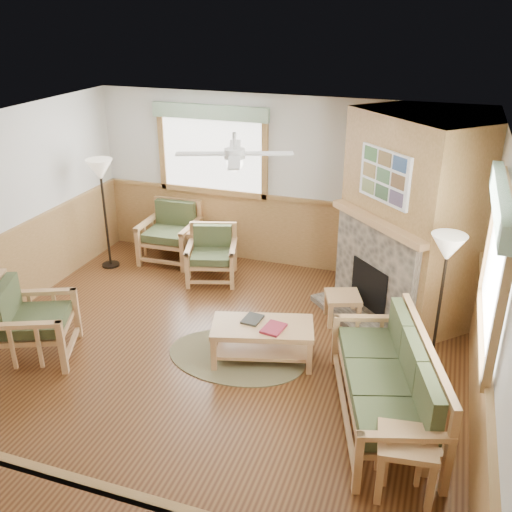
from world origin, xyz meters
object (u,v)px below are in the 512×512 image
(armchair_left, at_px, (34,320))
(end_table_chairs, at_px, (204,247))
(floor_lamp_right, at_px, (440,303))
(coffee_table, at_px, (262,342))
(end_table_sofa, at_px, (404,464))
(armchair_back_right, at_px, (212,255))
(sofa, at_px, (384,381))
(floor_lamp_left, at_px, (105,214))
(footstool, at_px, (342,308))
(armchair_back_left, at_px, (170,233))

(armchair_left, bearing_deg, end_table_chairs, -38.91)
(end_table_chairs, xyz_separation_m, floor_lamp_right, (3.68, -1.76, 0.53))
(armchair_left, xyz_separation_m, coffee_table, (2.60, 0.79, -0.25))
(armchair_left, distance_m, end_table_sofa, 4.45)
(armchair_back_right, bearing_deg, sofa, -57.06)
(coffee_table, bearing_deg, sofa, -38.14)
(sofa, height_order, end_table_sofa, sofa)
(end_table_sofa, relative_size, floor_lamp_left, 0.31)
(sofa, bearing_deg, coffee_table, -129.83)
(end_table_chairs, bearing_deg, floor_lamp_left, -159.11)
(end_table_sofa, height_order, floor_lamp_left, floor_lamp_left)
(coffee_table, distance_m, end_table_sofa, 2.33)
(end_table_chairs, height_order, footstool, end_table_chairs)
(armchair_back_left, bearing_deg, floor_lamp_right, -24.42)
(armchair_left, bearing_deg, footstool, -82.49)
(footstool, bearing_deg, floor_lamp_left, 172.40)
(sofa, relative_size, armchair_left, 2.07)
(sofa, xyz_separation_m, floor_lamp_right, (0.44, 1.13, 0.37))
(footstool, distance_m, floor_lamp_left, 3.99)
(coffee_table, bearing_deg, armchair_left, -178.63)
(sofa, xyz_separation_m, footstool, (-0.76, 1.83, -0.27))
(sofa, relative_size, end_table_chairs, 3.27)
(armchair_back_left, relative_size, coffee_table, 0.80)
(footstool, xyz_separation_m, floor_lamp_left, (-3.90, 0.52, 0.69))
(coffee_table, bearing_deg, armchair_back_left, 120.46)
(end_table_sofa, bearing_deg, armchair_back_right, 134.06)
(end_table_chairs, distance_m, end_table_sofa, 5.17)
(sofa, distance_m, footstool, 2.00)
(sofa, bearing_deg, end_table_chairs, -148.97)
(armchair_back_left, xyz_separation_m, footstool, (3.08, -1.06, -0.28))
(end_table_chairs, relative_size, footstool, 1.39)
(armchair_back_right, height_order, end_table_chairs, armchair_back_right)
(armchair_back_right, xyz_separation_m, floor_lamp_left, (-1.76, -0.08, 0.48))
(coffee_table, relative_size, floor_lamp_right, 0.71)
(armchair_left, bearing_deg, armchair_back_left, -28.10)
(armchair_back_left, distance_m, coffee_table, 3.28)
(armchair_back_right, bearing_deg, floor_lamp_left, 165.62)
(sofa, height_order, coffee_table, sofa)
(coffee_table, relative_size, footstool, 2.66)
(armchair_left, xyz_separation_m, end_table_sofa, (4.38, -0.71, -0.21))
(floor_lamp_right, bearing_deg, end_table_chairs, 154.41)
(coffee_table, bearing_deg, floor_lamp_right, -0.64)
(armchair_back_left, height_order, floor_lamp_right, floor_lamp_right)
(armchair_left, xyz_separation_m, floor_lamp_left, (-0.58, 2.52, 0.40))
(coffee_table, height_order, floor_lamp_left, floor_lamp_left)
(sofa, distance_m, end_table_chairs, 4.34)
(coffee_table, height_order, end_table_sofa, end_table_sofa)
(footstool, xyz_separation_m, floor_lamp_right, (1.20, -0.70, 0.65))
(end_table_chairs, distance_m, floor_lamp_left, 1.63)
(floor_lamp_left, height_order, floor_lamp_right, floor_lamp_left)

